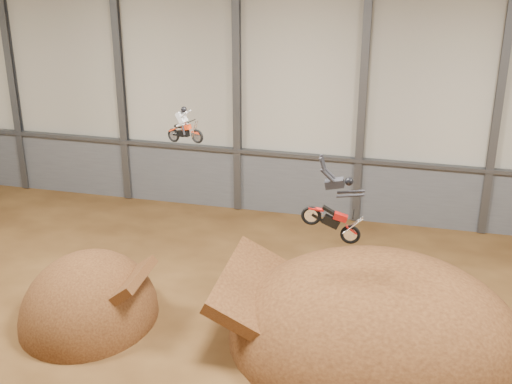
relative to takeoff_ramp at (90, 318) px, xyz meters
The scene contains 13 objects.
floor 7.09m from the takeoff_ramp, 20.47° to the right, with size 40.00×40.00×0.00m, color #472B13.
back_wall 15.81m from the takeoff_ramp, 62.05° to the left, with size 40.00×0.10×14.00m, color #BCB7A7.
lower_band_back 14.19m from the takeoff_ramp, 61.86° to the left, with size 39.80×0.18×3.50m, color #5B5D63.
steel_rail 14.40m from the takeoff_ramp, 61.57° to the left, with size 39.80×0.35×0.20m, color #47494F.
steel_column_0 17.36m from the takeoff_ramp, 129.13° to the left, with size 0.40×0.36×13.90m, color #47494F.
steel_column_1 14.56m from the takeoff_ramp, 105.25° to the left, with size 0.40×0.36×13.90m, color #47494F.
steel_column_2 14.55m from the takeoff_ramp, 74.97° to the left, with size 0.40×0.36×13.90m, color #47494F.
steel_column_3 17.33m from the takeoff_ramp, 51.00° to the left, with size 0.40×0.36×13.90m, color #47494F.
steel_column_4 21.86m from the takeoff_ramp, 36.51° to the left, with size 0.40×0.36×13.90m, color #47494F.
takeoff_ramp is the anchor object (origin of this frame).
landing_ramp 12.00m from the takeoff_ramp, ahead, with size 11.93×10.55×6.88m, color #3F210F.
fmx_rider_a 9.24m from the takeoff_ramp, 43.11° to the left, with size 1.85×0.70×1.67m, color red, non-canonical shape.
fmx_rider_b 11.86m from the takeoff_ramp, ahead, with size 3.09×0.88×2.65m, color red, non-canonical shape.
Camera 1 is at (6.17, -20.98, 16.86)m, focal length 50.00 mm.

